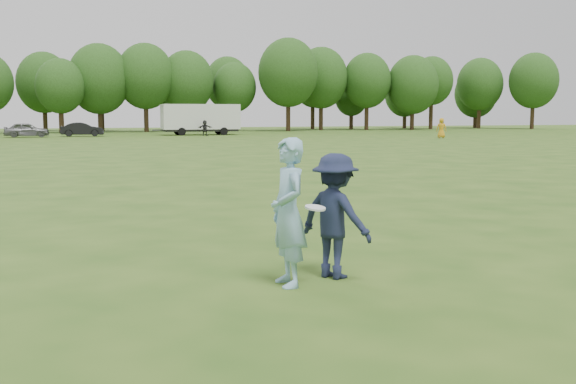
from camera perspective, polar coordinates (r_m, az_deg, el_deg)
name	(u,v)px	position (r m, az deg, el deg)	size (l,w,h in m)	color
ground	(233,280)	(9.24, -4.69, -7.42)	(200.00, 200.00, 0.00)	#284C15
thrower	(288,212)	(8.74, 0.02, -1.73)	(0.71, 0.46, 1.94)	#85B5CE
defender	(335,216)	(9.21, 4.02, -2.03)	(1.11, 0.64, 1.71)	#1B213C
player_far_c	(441,128)	(63.06, 12.86, 5.30)	(0.89, 0.58, 1.83)	#C98D17
player_far_d	(205,128)	(68.70, -7.05, 5.40)	(1.46, 0.46, 1.57)	black
car_e	(27,130)	(68.43, -21.24, 4.92)	(1.64, 4.08, 1.39)	slate
car_f	(82,129)	(69.22, -17.02, 5.08)	(1.44, 4.12, 1.36)	black
field_cone	(290,138)	(56.91, 0.15, 4.56)	(0.28, 0.28, 0.30)	#DA5D0B
disc_in_play	(315,208)	(8.68, 2.32, -1.34)	(0.28, 0.27, 0.08)	white
cargo_trailer	(200,118)	(71.23, -7.42, 6.24)	(9.00, 2.75, 3.20)	silver
treeline	(98,80)	(85.83, -15.79, 9.11)	(130.35, 18.39, 11.74)	#332114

